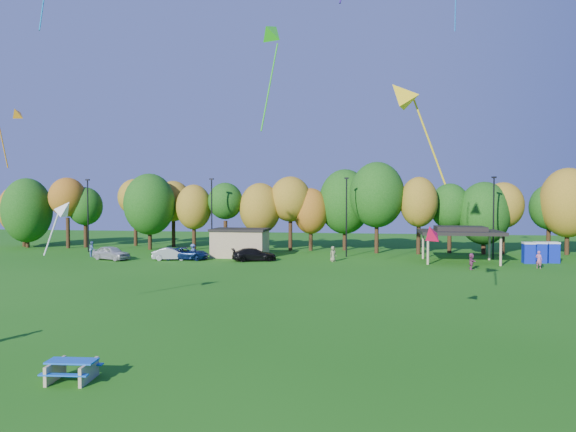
% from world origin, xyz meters
% --- Properties ---
extents(ground, '(160.00, 160.00, 0.00)m').
position_xyz_m(ground, '(0.00, 0.00, 0.00)').
color(ground, '#19600F').
rests_on(ground, ground).
extents(tree_line, '(93.57, 10.55, 11.15)m').
position_xyz_m(tree_line, '(-1.03, 45.51, 5.91)').
color(tree_line, black).
rests_on(tree_line, ground).
extents(lamp_posts, '(64.50, 0.25, 9.09)m').
position_xyz_m(lamp_posts, '(2.00, 40.00, 4.90)').
color(lamp_posts, black).
rests_on(lamp_posts, ground).
extents(utility_building, '(6.30, 4.30, 3.25)m').
position_xyz_m(utility_building, '(-10.00, 38.00, 1.64)').
color(utility_building, tan).
rests_on(utility_building, ground).
extents(pavilion, '(8.20, 6.20, 3.77)m').
position_xyz_m(pavilion, '(14.00, 37.00, 3.23)').
color(pavilion, tan).
rests_on(pavilion, ground).
extents(porta_potties, '(3.75, 1.93, 2.18)m').
position_xyz_m(porta_potties, '(22.18, 37.70, 1.10)').
color(porta_potties, '#0D21AE').
rests_on(porta_potties, ground).
extents(picnic_table, '(1.90, 1.63, 0.77)m').
position_xyz_m(picnic_table, '(-6.00, -1.74, 0.45)').
color(picnic_table, tan).
rests_on(picnic_table, ground).
extents(car_a, '(4.81, 3.17, 1.52)m').
position_xyz_m(car_a, '(-23.13, 32.96, 0.76)').
color(car_a, '#BABABA').
rests_on(car_a, ground).
extents(car_b, '(4.24, 2.36, 1.33)m').
position_xyz_m(car_b, '(-16.59, 33.79, 0.66)').
color(car_b, '#AEAEB4').
rests_on(car_b, ground).
extents(car_c, '(5.07, 2.61, 1.37)m').
position_xyz_m(car_c, '(-15.08, 34.40, 0.68)').
color(car_c, '#0D214F').
rests_on(car_c, ground).
extents(car_d, '(5.12, 3.41, 1.38)m').
position_xyz_m(car_d, '(-7.57, 34.52, 0.69)').
color(car_d, black).
rests_on(car_d, ground).
extents(far_person_0, '(0.55, 1.46, 1.55)m').
position_xyz_m(far_person_0, '(14.14, 31.34, 0.78)').
color(far_person_0, '#953E6C').
rests_on(far_person_0, ground).
extents(far_person_1, '(1.17, 1.27, 1.72)m').
position_xyz_m(far_person_1, '(-14.45, 34.65, 0.86)').
color(far_person_1, '#47639D').
rests_on(far_person_1, ground).
extents(far_person_2, '(0.74, 0.72, 1.71)m').
position_xyz_m(far_person_2, '(20.63, 33.09, 0.85)').
color(far_person_2, '#BF5A7F').
rests_on(far_person_2, ground).
extents(far_person_3, '(0.92, 0.92, 1.62)m').
position_xyz_m(far_person_3, '(0.82, 35.42, 0.81)').
color(far_person_3, '#85855B').
rests_on(far_person_3, ground).
extents(far_person_4, '(0.94, 1.04, 1.75)m').
position_xyz_m(far_person_4, '(-26.88, 35.53, 0.87)').
color(far_person_4, '#5676BD').
rests_on(far_person_4, ground).
extents(kite_0, '(2.17, 1.13, 3.42)m').
position_xyz_m(kite_0, '(-12.59, 8.14, 6.11)').
color(kite_0, silver).
extents(kite_3, '(1.38, 1.45, 1.14)m').
position_xyz_m(kite_3, '(7.83, 7.69, 5.00)').
color(kite_3, red).
extents(kite_5, '(2.04, 4.34, 7.42)m').
position_xyz_m(kite_5, '(-1.68, 14.90, 17.68)').
color(kite_5, '#2BCB1B').
extents(kite_7, '(1.19, 3.10, 5.28)m').
position_xyz_m(kite_7, '(-24.21, 19.53, 13.68)').
color(kite_7, orange).
extents(kite_8, '(3.46, 1.85, 5.57)m').
position_xyz_m(kite_8, '(6.26, 8.01, 11.98)').
color(kite_8, yellow).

